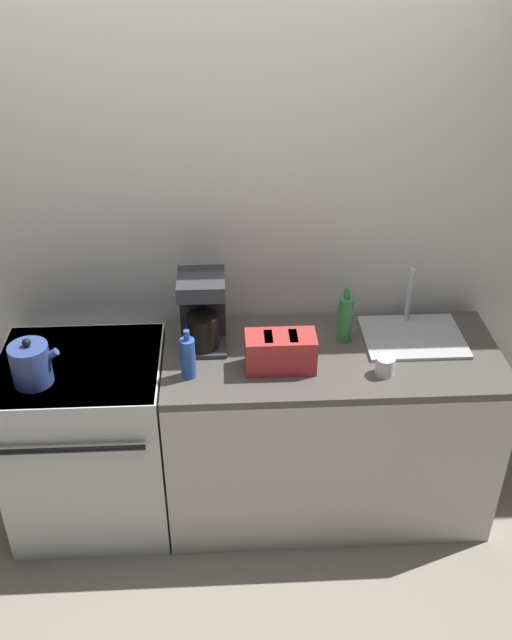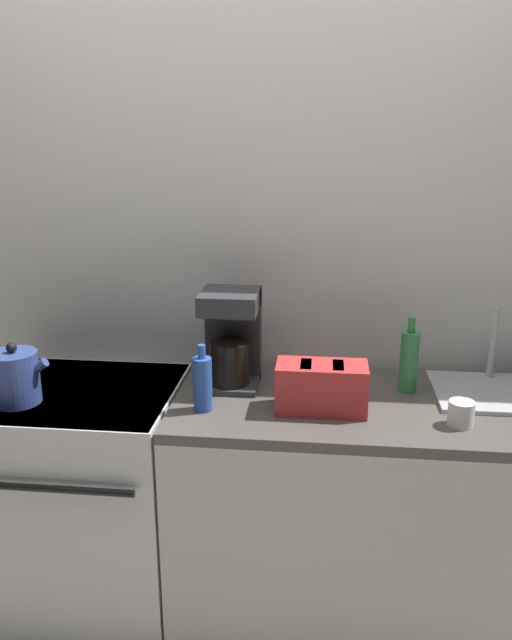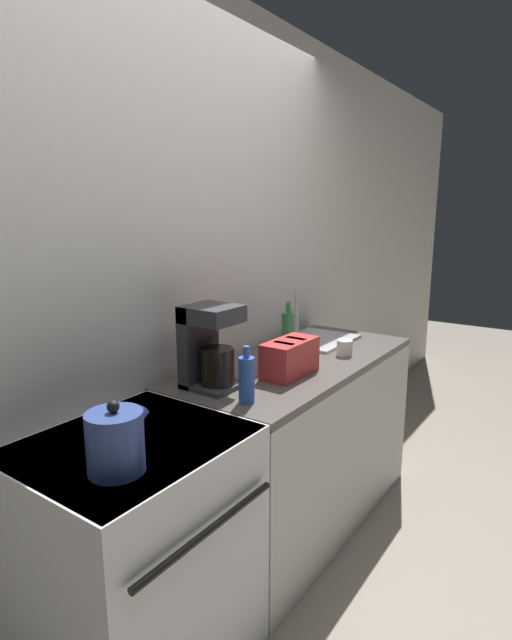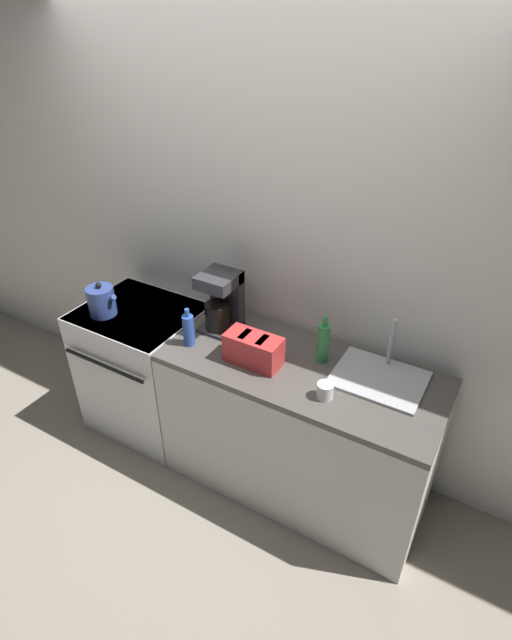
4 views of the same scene
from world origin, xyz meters
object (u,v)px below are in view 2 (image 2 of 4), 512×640
at_px(stove, 85,496).
at_px(kettle, 15,377).
at_px(toaster, 321,387).
at_px(bottle_green, 409,361).
at_px(bottle_blue, 203,383).
at_px(cup_white, 461,414).
at_px(coffee_maker, 231,336).

bearing_deg(stove, kettle, -141.87).
height_order(toaster, bottle_green, bottle_green).
bearing_deg(bottle_blue, cup_white, -1.92).
height_order(kettle, coffee_maker, coffee_maker).
height_order(stove, cup_white, cup_white).
relative_size(coffee_maker, bottle_green, 1.29).
bearing_deg(cup_white, bottle_green, 116.59).
height_order(kettle, cup_white, kettle).
bearing_deg(coffee_maker, stove, -166.70).
relative_size(toaster, cup_white, 3.67).
bearing_deg(cup_white, toaster, 171.21).
xyz_separation_m(bottle_green, cup_white, (0.13, -0.26, -0.07)).
height_order(stove, coffee_maker, coffee_maker).
xyz_separation_m(coffee_maker, bottle_blue, (-0.06, -0.24, -0.08)).
xyz_separation_m(stove, bottle_green, (1.17, 0.12, 0.54)).
bearing_deg(kettle, coffee_maker, 19.72).
xyz_separation_m(toaster, bottle_green, (0.30, 0.20, 0.03)).
relative_size(kettle, toaster, 0.72).
height_order(stove, kettle, kettle).
xyz_separation_m(stove, toaster, (0.87, -0.07, 0.51)).
height_order(coffee_maker, cup_white, coffee_maker).
bearing_deg(bottle_green, toaster, -147.07).
relative_size(coffee_maker, cup_white, 4.34).
xyz_separation_m(stove, coffee_maker, (0.54, 0.13, 0.61)).
xyz_separation_m(toaster, cup_white, (0.43, -0.07, -0.04)).
xyz_separation_m(toaster, bottle_blue, (-0.39, -0.04, 0.01)).
distance_m(kettle, toaster, 1.02).
height_order(kettle, bottle_green, bottle_green).
bearing_deg(bottle_green, bottle_blue, -161.12).
bearing_deg(bottle_green, kettle, -169.57).
distance_m(stove, toaster, 1.01).
xyz_separation_m(kettle, bottle_blue, (0.64, 0.01, 0.00)).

